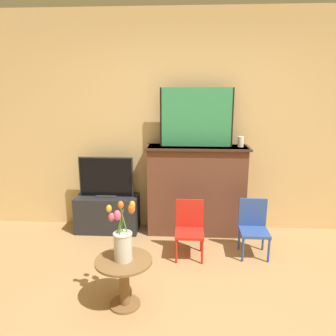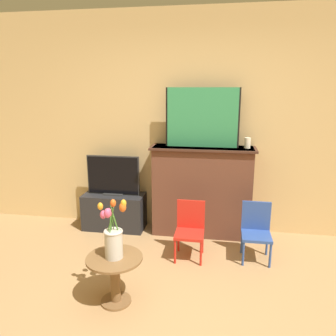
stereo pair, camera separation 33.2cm
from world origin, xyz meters
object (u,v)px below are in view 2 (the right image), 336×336
Objects in this scene: tv_monitor at (113,176)px; vase_tulips at (113,236)px; chair_red at (190,227)px; chair_blue at (256,229)px; painting at (202,118)px.

tv_monitor is 1.55m from vase_tulips.
chair_red is 0.70m from chair_blue.
chair_blue is at bearing -40.07° from painting.
tv_monitor is at bearing 150.97° from chair_red.
chair_red is 1.27× the size of vase_tulips.
vase_tulips reaches higher than chair_blue.
painting is 1.27× the size of tv_monitor.
chair_blue is (0.70, 0.07, 0.00)m from chair_red.
chair_blue is at bearing 38.00° from vase_tulips.
tv_monitor reaches higher than chair_red.
tv_monitor is 1.11× the size of chair_red.
painting reaches higher than vase_tulips.
chair_blue is (0.63, -0.53, -1.11)m from painting.
painting is at bearing 1.44° from tv_monitor.
tv_monitor is 1.41× the size of vase_tulips.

